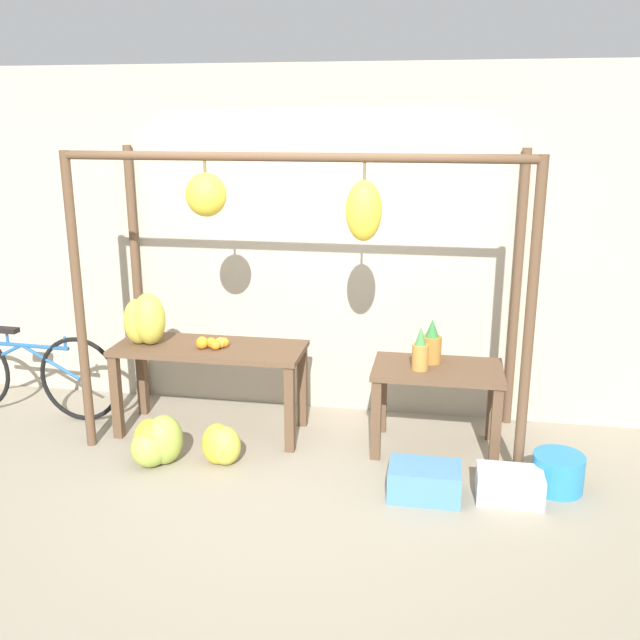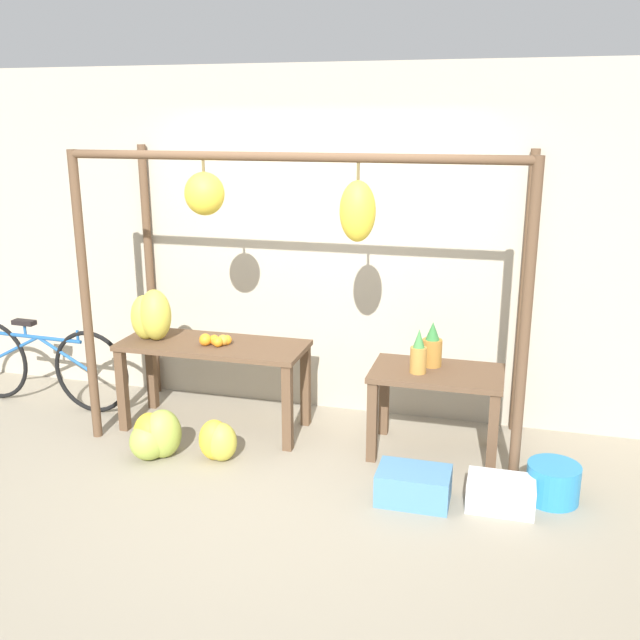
% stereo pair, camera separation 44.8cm
% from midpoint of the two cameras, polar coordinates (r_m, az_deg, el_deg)
% --- Properties ---
extents(ground_plane, '(20.00, 20.00, 0.00)m').
position_cam_midpoint_polar(ground_plane, '(4.92, -1.26, -13.21)').
color(ground_plane, gray).
extents(shop_wall_back, '(8.00, 0.08, 2.80)m').
position_cam_midpoint_polar(shop_wall_back, '(5.81, 2.78, 6.02)').
color(shop_wall_back, '#B2A893').
rests_on(shop_wall_back, ground_plane).
extents(stall_awning, '(3.21, 1.14, 2.18)m').
position_cam_midpoint_polar(stall_awning, '(4.98, 0.44, 6.05)').
color(stall_awning, brown).
rests_on(stall_awning, ground_plane).
extents(display_table_main, '(1.46, 0.57, 0.71)m').
position_cam_midpoint_polar(display_table_main, '(5.60, -6.26, -3.03)').
color(display_table_main, brown).
rests_on(display_table_main, ground_plane).
extents(display_table_side, '(0.94, 0.58, 0.65)m').
position_cam_midpoint_polar(display_table_side, '(5.27, 11.72, -5.40)').
color(display_table_side, brown).
rests_on(display_table_side, ground_plane).
extents(banana_pile_on_table, '(0.39, 0.36, 0.41)m').
position_cam_midpoint_polar(banana_pile_on_table, '(5.68, -11.21, 0.28)').
color(banana_pile_on_table, gold).
rests_on(banana_pile_on_table, display_table_main).
extents(orange_pile, '(0.24, 0.15, 0.09)m').
position_cam_midpoint_polar(orange_pile, '(5.48, -6.15, -1.66)').
color(orange_pile, orange).
rests_on(orange_pile, display_table_main).
extents(pineapple_cluster, '(0.21, 0.31, 0.33)m').
position_cam_midpoint_polar(pineapple_cluster, '(5.21, 11.00, -2.40)').
color(pineapple_cluster, '#A3702D').
rests_on(pineapple_cluster, display_table_side).
extents(banana_pile_ground_left, '(0.45, 0.43, 0.37)m').
position_cam_midpoint_polar(banana_pile_ground_left, '(5.33, -10.75, -9.17)').
color(banana_pile_ground_left, '#9EB247').
rests_on(banana_pile_ground_left, ground_plane).
extents(banana_pile_ground_right, '(0.32, 0.25, 0.31)m').
position_cam_midpoint_polar(banana_pile_ground_right, '(5.23, -5.73, -9.64)').
color(banana_pile_ground_right, gold).
rests_on(banana_pile_ground_right, ground_plane).
extents(fruit_crate_white, '(0.47, 0.31, 0.22)m').
position_cam_midpoint_polar(fruit_crate_white, '(4.78, 10.24, -12.96)').
color(fruit_crate_white, '#4C84B2').
rests_on(fruit_crate_white, ground_plane).
extents(blue_bucket, '(0.34, 0.34, 0.25)m').
position_cam_midpoint_polar(blue_bucket, '(5.02, 20.66, -12.13)').
color(blue_bucket, teal).
rests_on(blue_bucket, ground_plane).
extents(parked_bicycle, '(1.71, 0.12, 0.75)m').
position_cam_midpoint_polar(parked_bicycle, '(6.45, -19.61, -3.36)').
color(parked_bicycle, black).
rests_on(parked_bicycle, ground_plane).
extents(fruit_crate_purple, '(0.42, 0.28, 0.19)m').
position_cam_midpoint_polar(fruit_crate_purple, '(4.84, 16.91, -13.18)').
color(fruit_crate_purple, silver).
rests_on(fruit_crate_purple, ground_plane).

